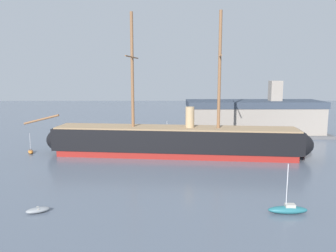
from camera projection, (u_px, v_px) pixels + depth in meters
name	position (u px, v px, depth m)	size (l,w,h in m)	color
tall_ship	(175.00, 141.00, 72.51)	(62.19, 14.46, 29.94)	maroon
dinghy_mid_left	(38.00, 210.00, 43.11)	(3.17, 2.40, 0.69)	gray
sailboat_mid_right	(288.00, 209.00, 42.85)	(4.98, 1.57, 6.45)	#236670
sailboat_far_left	(31.00, 151.00, 75.29)	(2.29, 3.56, 4.47)	orange
dinghy_far_right	(302.00, 155.00, 71.79)	(1.42, 2.71, 0.61)	#B22D28
sailboat_distant_centre	(167.00, 144.00, 81.98)	(1.66, 4.81, 6.18)	#7FB2D6
dockside_warehouse_right	(254.00, 118.00, 96.58)	(40.75, 14.17, 15.40)	#565659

